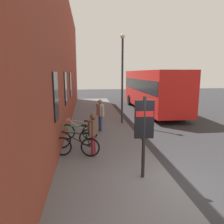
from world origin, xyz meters
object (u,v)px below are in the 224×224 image
transit_info_sign (144,125)px  pedestrian_by_facade (93,130)px  city_bus (152,88)px  pedestrian_crossing_street (100,112)px  bicycle_leaning_wall (75,138)px  bicycle_nearest_sign (79,132)px  bicycle_far_end (76,146)px  street_lamp (122,72)px

transit_info_sign → pedestrian_by_facade: size_ratio=1.53×
city_bus → pedestrian_crossing_street: 7.83m
bicycle_leaning_wall → city_bus: size_ratio=0.17×
bicycle_nearest_sign → pedestrian_by_facade: bearing=-161.8°
bicycle_leaning_wall → bicycle_far_end: bearing=-174.9°
street_lamp → city_bus: bearing=-36.5°
transit_info_sign → street_lamp: size_ratio=0.46×
bicycle_nearest_sign → transit_info_sign: (-3.80, -1.99, 1.21)m
bicycle_nearest_sign → pedestrian_by_facade: pedestrian_by_facade is taller
bicycle_leaning_wall → pedestrian_by_facade: 1.27m
bicycle_far_end → bicycle_leaning_wall: (1.01, 0.09, 0.00)m
transit_info_sign → pedestrian_by_facade: transit_info_sign is taller
transit_info_sign → street_lamp: 7.08m
bicycle_far_end → bicycle_nearest_sign: (1.95, -0.02, 0.00)m
pedestrian_by_facade → bicycle_leaning_wall: bearing=39.0°
bicycle_nearest_sign → city_bus: 9.66m
bicycle_far_end → pedestrian_by_facade: size_ratio=1.11×
city_bus → street_lamp: size_ratio=1.99×
pedestrian_by_facade → pedestrian_crossing_street: pedestrian_crossing_street is taller
pedestrian_by_facade → bicycle_far_end: bearing=101.7°
bicycle_leaning_wall → city_bus: 10.48m
transit_info_sign → pedestrian_crossing_street: transit_info_sign is taller
transit_info_sign → bicycle_leaning_wall: bearing=36.4°
pedestrian_by_facade → transit_info_sign: bearing=-144.9°
pedestrian_crossing_street → city_bus: bearing=-37.7°
bicycle_far_end → city_bus: city_bus is taller
transit_info_sign → pedestrian_crossing_street: (5.20, 0.90, -0.57)m
bicycle_nearest_sign → pedestrian_crossing_street: 1.88m
bicycle_leaning_wall → pedestrian_by_facade: pedestrian_by_facade is taller
bicycle_nearest_sign → bicycle_leaning_wall: bearing=173.0°
transit_info_sign → pedestrian_crossing_street: bearing=9.8°
transit_info_sign → pedestrian_by_facade: 2.50m
bicycle_leaning_wall → pedestrian_crossing_street: 2.71m
bicycle_nearest_sign → city_bus: size_ratio=0.17×
bicycle_far_end → pedestrian_crossing_street: 3.59m
bicycle_far_end → transit_info_sign: transit_info_sign is taller
street_lamp → bicycle_nearest_sign: bearing=140.6°
city_bus → pedestrian_by_facade: (-9.38, 5.25, -0.84)m
bicycle_leaning_wall → city_bus: bearing=-35.0°
bicycle_nearest_sign → city_bus: bearing=-37.7°
pedestrian_by_facade → pedestrian_crossing_street: size_ratio=0.93×
pedestrian_crossing_street → street_lamp: bearing=-40.7°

